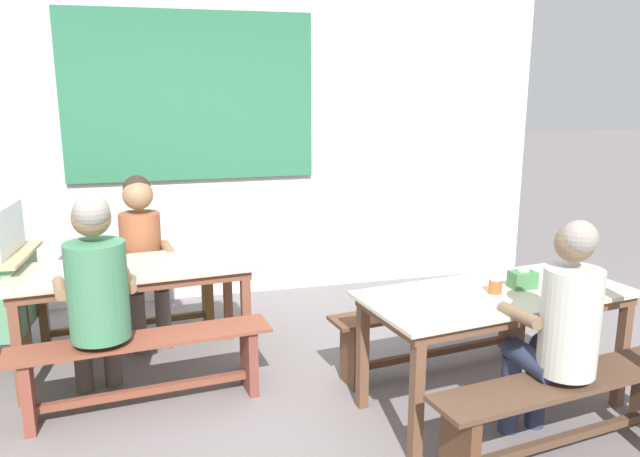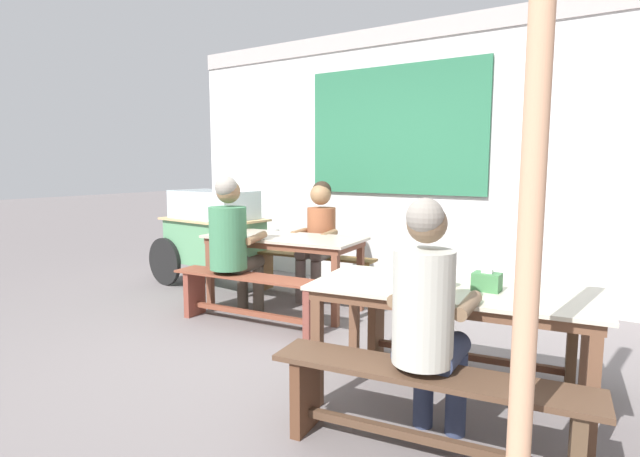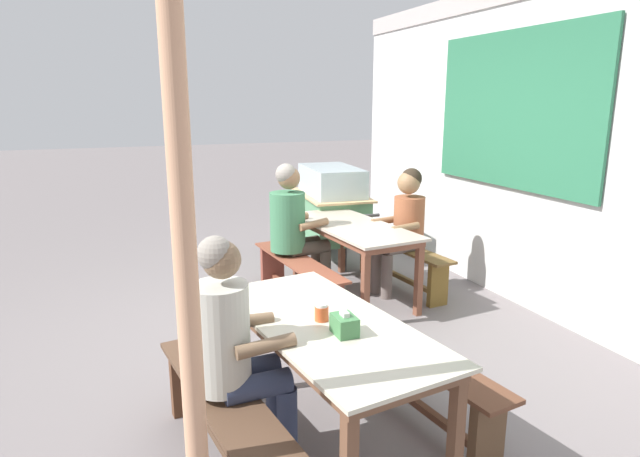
# 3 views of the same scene
# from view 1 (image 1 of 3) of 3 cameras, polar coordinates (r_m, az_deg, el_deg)

# --- Properties ---
(ground_plane) EXTENTS (40.00, 40.00, 0.00)m
(ground_plane) POSITION_cam_1_polar(r_m,az_deg,el_deg) (3.80, -4.77, -17.38)
(ground_plane) COLOR slate
(backdrop_wall) EXTENTS (6.26, 0.23, 2.99)m
(backdrop_wall) POSITION_cam_1_polar(r_m,az_deg,el_deg) (5.68, -9.75, 9.24)
(backdrop_wall) COLOR silver
(backdrop_wall) RESTS_ON ground_plane
(dining_table_far) EXTENTS (1.64, 0.84, 0.74)m
(dining_table_far) POSITION_cam_1_polar(r_m,az_deg,el_deg) (4.37, -16.92, -4.34)
(dining_table_far) COLOR #BCAD9B
(dining_table_far) RESTS_ON ground_plane
(dining_table_near) EXTENTS (1.69, 0.94, 0.74)m
(dining_table_near) POSITION_cam_1_polar(r_m,az_deg,el_deg) (3.83, 15.90, -6.72)
(dining_table_near) COLOR beige
(dining_table_near) RESTS_ON ground_plane
(bench_far_back) EXTENTS (1.48, 0.39, 0.45)m
(bench_far_back) POSITION_cam_1_polar(r_m,az_deg,el_deg) (5.05, -17.19, -6.36)
(bench_far_back) COLOR brown
(bench_far_back) RESTS_ON ground_plane
(bench_far_front) EXTENTS (1.55, 0.44, 0.45)m
(bench_far_front) POSITION_cam_1_polar(r_m,az_deg,el_deg) (3.95, -15.87, -11.87)
(bench_far_front) COLOR brown
(bench_far_front) RESTS_ON ground_plane
(bench_near_back) EXTENTS (1.58, 0.46, 0.45)m
(bench_near_back) POSITION_cam_1_polar(r_m,az_deg,el_deg) (4.39, 10.71, -8.85)
(bench_near_back) COLOR brown
(bench_near_back) RESTS_ON ground_plane
(bench_near_front) EXTENTS (1.58, 0.50, 0.45)m
(bench_near_front) POSITION_cam_1_polar(r_m,az_deg,el_deg) (3.57, 21.69, -14.83)
(bench_near_front) COLOR brown
(bench_near_front) RESTS_ON ground_plane
(person_center_facing) EXTENTS (0.45, 0.54, 1.27)m
(person_center_facing) POSITION_cam_1_polar(r_m,az_deg,el_deg) (4.87, -16.09, -1.59)
(person_center_facing) COLOR #695C56
(person_center_facing) RESTS_ON ground_plane
(person_left_back_turned) EXTENTS (0.50, 0.61, 1.34)m
(person_left_back_turned) POSITION_cam_1_polar(r_m,az_deg,el_deg) (3.84, -19.89, -5.37)
(person_left_back_turned) COLOR #443D33
(person_left_back_turned) RESTS_ON ground_plane
(person_near_front) EXTENTS (0.42, 0.52, 1.29)m
(person_near_front) POSITION_cam_1_polar(r_m,az_deg,el_deg) (3.43, 21.22, -8.30)
(person_near_front) COLOR #2D3653
(person_near_front) RESTS_ON ground_plane
(tissue_box) EXTENTS (0.15, 0.11, 0.13)m
(tissue_box) POSITION_cam_1_polar(r_m,az_deg,el_deg) (3.91, 18.16, -4.48)
(tissue_box) COLOR #407A46
(tissue_box) RESTS_ON dining_table_near
(condiment_jar) EXTENTS (0.08, 0.08, 0.10)m
(condiment_jar) POSITION_cam_1_polar(r_m,az_deg,el_deg) (3.77, 15.84, -5.06)
(condiment_jar) COLOR #D85529
(condiment_jar) RESTS_ON dining_table_near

